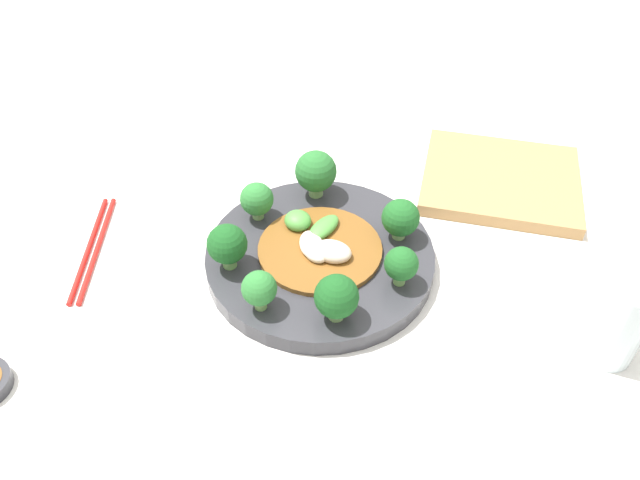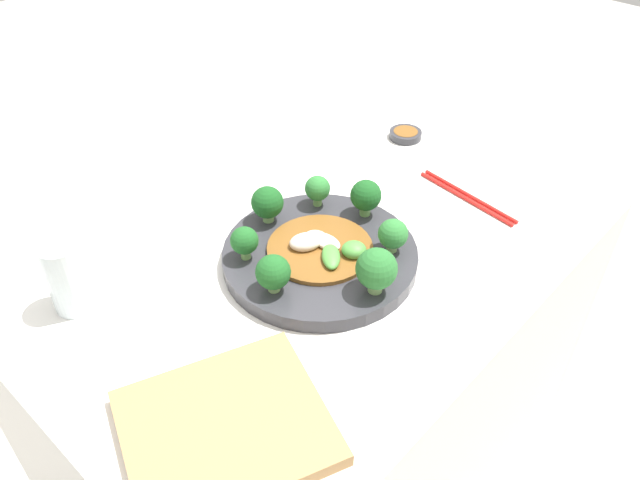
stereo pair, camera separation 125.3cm
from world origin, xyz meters
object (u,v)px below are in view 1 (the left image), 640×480
Objects in this scene: plate at (320,258)px; chopsticks at (93,248)px; broccoli_northwest at (257,199)px; broccoli_north at (316,172)px; broccoli_southwest at (259,289)px; stirfry_center at (319,245)px; cutting_board at (500,180)px; broccoli_south at (336,297)px; broccoli_west at (227,245)px; broccoli_southeast at (401,264)px; broccoli_east at (401,218)px; drinking_glass at (619,321)px.

plate is 1.46× the size of chopsticks.
broccoli_north is (0.09, 0.04, 0.01)m from broccoli_northwest.
broccoli_northwest reaches higher than broccoli_southwest.
chopsticks is at bearing 165.86° from plate.
stirfry_center reaches higher than cutting_board.
broccoli_west reaches higher than broccoli_south.
broccoli_west reaches higher than broccoli_southeast.
broccoli_east is 0.36× the size of stirfry_center.
drinking_glass is at bearing -46.25° from broccoli_east.
plate is 1.85× the size of stirfry_center.
plate is 0.02m from stirfry_center.
chopsticks is (-0.39, 0.15, -0.05)m from broccoli_southeast.
broccoli_southwest is 0.92× the size of broccoli_east.
broccoli_southeast reaches higher than plate.
broccoli_north is at bearing 23.02° from broccoli_northwest.
broccoli_east is at bearing -149.09° from cutting_board.
broccoli_west is 0.22× the size of cutting_board.
stirfry_center is at bearing -13.46° from chopsticks.
drinking_glass reaches higher than plate.
broccoli_west reaches higher than broccoli_southwest.
broccoli_northwest is at bearing 111.17° from broccoli_south.
broccoli_east is (0.11, 0.12, -0.00)m from broccoli_south.
cutting_board is at bearing 4.68° from chopsticks.
stirfry_center is 0.33m from cutting_board.
broccoli_southwest reaches higher than chopsticks.
broccoli_south reaches higher than cutting_board.
broccoli_southeast reaches higher than stirfry_center.
broccoli_north is at bearing 83.80° from plate.
broccoli_northwest is 0.21m from broccoli_south.
drinking_glass reaches higher than broccoli_southwest.
drinking_glass is (0.43, -0.19, -0.00)m from broccoli_west.
broccoli_south reaches higher than chopsticks.
plate is at bearing -96.20° from broccoli_north.
broccoli_north reaches higher than broccoli_west.
broccoli_west is 0.39× the size of stirfry_center.
broccoli_southwest is 1.00× the size of broccoli_southeast.
plate is 4.86× the size of broccoli_south.
broccoli_southeast is 0.92× the size of broccoli_east.
plate is 0.12m from broccoli_southeast.
drinking_glass reaches higher than broccoli_west.
broccoli_southeast is 0.42m from chopsticks.
broccoli_southeast is 0.12m from stirfry_center.
broccoli_east reaches higher than stirfry_center.
plate is 0.31m from chopsticks.
broccoli_north is 1.21× the size of broccoli_east.
plate is 5.57× the size of broccoli_southeast.
broccoli_south is 0.55× the size of drinking_glass.
broccoli_west is 0.12m from stirfry_center.
broccoli_north is 0.33m from chopsticks.
broccoli_west reaches higher than cutting_board.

